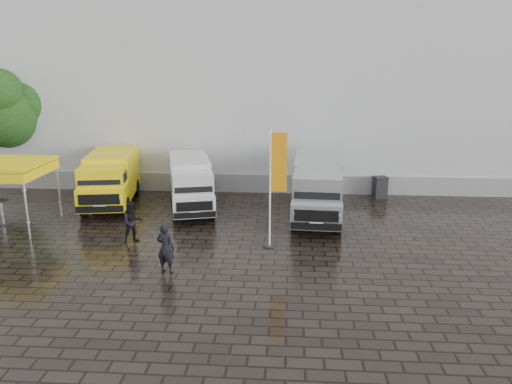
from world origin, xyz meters
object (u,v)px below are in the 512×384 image
wheelie_bin (380,187)px  van_yellow (110,180)px  canopy_tent (6,166)px  flagpole (275,183)px  person_front (166,248)px  person_tent (133,222)px  van_white (191,185)px  cocktail_table (2,213)px  van_silver (317,189)px

wheelie_bin → van_yellow: bearing=177.7°
canopy_tent → flagpole: 11.61m
person_front → person_tent: 3.43m
van_white → person_tent: size_ratio=3.32×
cocktail_table → canopy_tent: bearing=-12.0°
flagpole → person_front: 4.80m
van_white → flagpole: 6.52m
van_silver → cocktail_table: 14.01m
person_front → person_tent: bearing=-40.2°
van_yellow → person_tent: (2.64, -4.98, -0.43)m
canopy_tent → van_white: bearing=23.2°
person_tent → person_front: bearing=-85.8°
canopy_tent → wheelie_bin: (16.80, 5.80, -2.11)m
flagpole → person_front: size_ratio=2.64×
cocktail_table → person_tent: size_ratio=0.68×
van_silver → canopy_tent: size_ratio=2.00×
van_silver → canopy_tent: (-13.31, -2.19, 1.32)m
van_yellow → canopy_tent: 4.90m
van_white → person_front: bearing=-99.8°
person_front → wheelie_bin: bearing=-117.8°
cocktail_table → person_tent: bearing=-14.6°
van_silver → cocktail_table: van_silver is taller
person_front → van_silver: bearing=-116.3°
canopy_tent → person_front: size_ratio=1.76×
van_white → wheelie_bin: bearing=1.5°
van_yellow → van_silver: 10.19m
van_white → canopy_tent: bearing=-171.1°
flagpole → van_white: bearing=131.4°
flagpole → cocktail_table: size_ratio=4.12×
flagpole → van_yellow: bearing=148.4°
van_white → van_silver: 6.10m
van_yellow → person_tent: size_ratio=3.28×
canopy_tent → cocktail_table: canopy_tent is taller
wheelie_bin → person_tent: 13.19m
person_front → canopy_tent: bearing=-15.1°
flagpole → person_tent: (-5.65, 0.12, -1.75)m
van_white → person_tent: bearing=-121.4°
van_yellow → cocktail_table: 5.04m
person_front → person_tent: size_ratio=1.05×
canopy_tent → van_silver: bearing=9.3°
person_tent → van_silver: bearing=-5.3°
van_silver → person_front: size_ratio=3.53×
canopy_tent → cocktail_table: (-0.53, 0.11, -2.11)m
van_silver → cocktail_table: (-13.83, -2.08, -0.79)m
cocktail_table → wheelie_bin: (17.32, 5.69, -0.00)m
van_yellow → person_front: bearing=-68.2°
van_white → person_tent: (-1.44, -4.66, -0.37)m
person_front → person_tent: person_front is taller
van_white → canopy_tent: size_ratio=1.78×
van_yellow → wheelie_bin: van_yellow is taller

